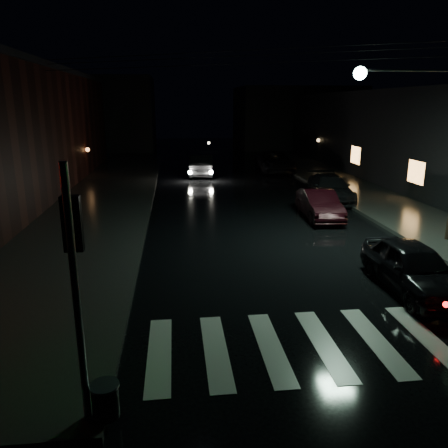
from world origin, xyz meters
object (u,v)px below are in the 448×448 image
object	(u,v)px
parked_car_c	(330,188)
parked_car_a	(413,267)
parked_car_b	(319,204)
parked_car_d	(275,161)
oncoming_car	(201,165)

from	to	relation	value
parked_car_c	parked_car_a	bearing A→B (deg)	-93.92
parked_car_a	parked_car_b	distance (m)	8.14
parked_car_d	oncoming_car	xyz separation A→B (m)	(-5.86, -1.42, -0.01)
parked_car_b	parked_car_c	distance (m)	4.08
parked_car_c	parked_car_d	xyz separation A→B (m)	(-0.55, 10.76, 0.09)
parked_car_a	parked_car_d	size ratio (longest dim) A/B	0.73
parked_car_b	parked_car_c	size ratio (longest dim) A/B	0.84
parked_car_d	oncoming_car	size ratio (longest dim) A/B	1.20
parked_car_a	oncoming_car	size ratio (longest dim) A/B	0.87
parked_car_c	oncoming_car	distance (m)	11.33
parked_car_a	parked_car_c	bearing A→B (deg)	81.70
parked_car_b	parked_car_d	xyz separation A→B (m)	(1.25, 14.42, 0.12)
oncoming_car	parked_car_c	bearing A→B (deg)	129.04
parked_car_a	parked_car_c	xyz separation A→B (m)	(1.80, 11.80, -0.01)
parked_car_b	parked_car_d	world-z (taller)	parked_car_d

